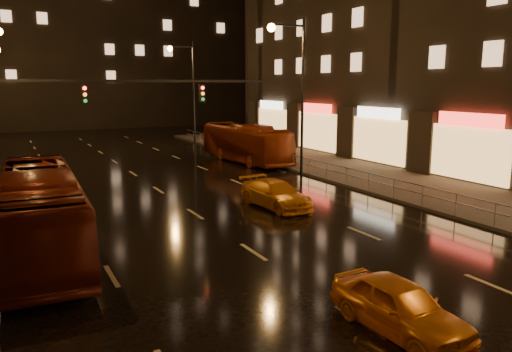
# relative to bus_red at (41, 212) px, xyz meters

# --- Properties ---
(ground) EXTENTS (140.00, 140.00, 0.00)m
(ground) POSITION_rel_bus_red_xyz_m (6.71, 6.71, -1.50)
(ground) COLOR black
(ground) RESTS_ON ground
(sidewalk_right) EXTENTS (7.00, 70.00, 0.15)m
(sidewalk_right) POSITION_rel_bus_red_xyz_m (20.21, 1.71, -1.43)
(sidewalk_right) COLOR #38332D
(sidewalk_right) RESTS_ON ground
(traffic_signal) EXTENTS (15.31, 0.32, 6.20)m
(traffic_signal) POSITION_rel_bus_red_xyz_m (1.65, 6.71, 3.23)
(traffic_signal) COLOR black
(traffic_signal) RESTS_ON ground
(railing_right) EXTENTS (0.05, 56.00, 1.00)m
(railing_right) POSITION_rel_bus_red_xyz_m (16.91, 4.71, -0.61)
(railing_right) COLOR #99999E
(railing_right) RESTS_ON sidewalk_right
(bus_red) EXTENTS (2.95, 10.89, 3.01)m
(bus_red) POSITION_rel_bus_red_xyz_m (0.00, 0.00, 0.00)
(bus_red) COLOR #5E1B0D
(bus_red) RESTS_ON ground
(bus_curb) EXTENTS (2.92, 10.58, 2.92)m
(bus_curb) POSITION_rel_bus_red_xyz_m (15.71, 15.85, -0.04)
(bus_curb) COLOR #91310E
(bus_curb) RESTS_ON ground
(taxi_near) EXTENTS (1.69, 3.89, 1.31)m
(taxi_near) POSITION_rel_bus_red_xyz_m (7.21, -10.12, -0.85)
(taxi_near) COLOR orange
(taxi_near) RESTS_ON ground
(taxi_far) EXTENTS (2.23, 4.64, 1.30)m
(taxi_far) POSITION_rel_bus_red_xyz_m (10.71, 2.18, -0.85)
(taxi_far) COLOR orange
(taxi_far) RESTS_ON ground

